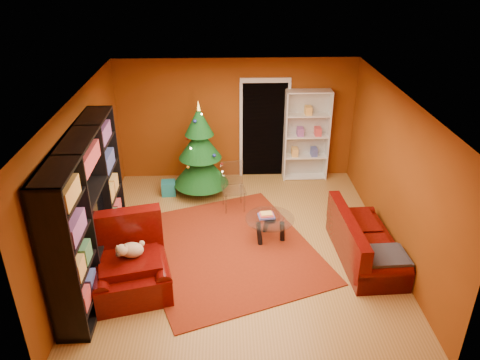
{
  "coord_description": "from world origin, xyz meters",
  "views": [
    {
      "loc": [
        -0.24,
        -6.67,
        4.62
      ],
      "look_at": [
        0.0,
        0.4,
        1.05
      ],
      "focal_mm": 35.0,
      "sensor_mm": 36.0,
      "label": 1
    }
  ],
  "objects_px": {
    "christmas_tree": "(200,150)",
    "gift_box_teal": "(169,188)",
    "coffee_table": "(269,228)",
    "rug": "(227,249)",
    "media_unit": "(88,211)",
    "gift_box_green": "(206,186)",
    "sofa": "(367,238)",
    "gift_box_red": "(204,174)",
    "dog": "(132,250)",
    "armchair": "(130,265)",
    "acrylic_chair": "(234,190)",
    "white_bookshelf": "(306,136)"
  },
  "relations": [
    {
      "from": "christmas_tree",
      "to": "gift_box_teal",
      "type": "xyz_separation_m",
      "value": [
        -0.68,
        -0.01,
        -0.83
      ]
    },
    {
      "from": "gift_box_green",
      "to": "white_bookshelf",
      "type": "bearing_deg",
      "value": 15.58
    },
    {
      "from": "christmas_tree",
      "to": "armchair",
      "type": "bearing_deg",
      "value": -106.69
    },
    {
      "from": "gift_box_green",
      "to": "white_bookshelf",
      "type": "height_order",
      "value": "white_bookshelf"
    },
    {
      "from": "coffee_table",
      "to": "sofa",
      "type": "bearing_deg",
      "value": -21.45
    },
    {
      "from": "coffee_table",
      "to": "rug",
      "type": "bearing_deg",
      "value": -159.36
    },
    {
      "from": "armchair",
      "to": "dog",
      "type": "distance_m",
      "value": 0.23
    },
    {
      "from": "coffee_table",
      "to": "acrylic_chair",
      "type": "xyz_separation_m",
      "value": [
        -0.6,
        1.07,
        0.2
      ]
    },
    {
      "from": "christmas_tree",
      "to": "white_bookshelf",
      "type": "xyz_separation_m",
      "value": [
        2.23,
        0.68,
        0.01
      ]
    },
    {
      "from": "rug",
      "to": "coffee_table",
      "type": "bearing_deg",
      "value": 20.64
    },
    {
      "from": "media_unit",
      "to": "acrylic_chair",
      "type": "distance_m",
      "value": 2.98
    },
    {
      "from": "rug",
      "to": "media_unit",
      "type": "height_order",
      "value": "media_unit"
    },
    {
      "from": "white_bookshelf",
      "to": "acrylic_chair",
      "type": "bearing_deg",
      "value": -139.96
    },
    {
      "from": "christmas_tree",
      "to": "gift_box_teal",
      "type": "distance_m",
      "value": 1.07
    },
    {
      "from": "christmas_tree",
      "to": "dog",
      "type": "relative_size",
      "value": 5.0
    },
    {
      "from": "gift_box_red",
      "to": "armchair",
      "type": "relative_size",
      "value": 0.19
    },
    {
      "from": "gift_box_teal",
      "to": "christmas_tree",
      "type": "bearing_deg",
      "value": 0.53
    },
    {
      "from": "gift_box_green",
      "to": "dog",
      "type": "distance_m",
      "value": 3.22
    },
    {
      "from": "acrylic_chair",
      "to": "media_unit",
      "type": "bearing_deg",
      "value": -147.47
    },
    {
      "from": "media_unit",
      "to": "dog",
      "type": "relative_size",
      "value": 7.37
    },
    {
      "from": "gift_box_green",
      "to": "acrylic_chair",
      "type": "bearing_deg",
      "value": -53.03
    },
    {
      "from": "gift_box_red",
      "to": "acrylic_chair",
      "type": "xyz_separation_m",
      "value": [
        0.63,
        -1.37,
        0.31
      ]
    },
    {
      "from": "media_unit",
      "to": "christmas_tree",
      "type": "distance_m",
      "value": 3.0
    },
    {
      "from": "gift_box_green",
      "to": "sofa",
      "type": "xyz_separation_m",
      "value": [
        2.68,
        -2.41,
        0.27
      ]
    },
    {
      "from": "sofa",
      "to": "coffee_table",
      "type": "distance_m",
      "value": 1.64
    },
    {
      "from": "christmas_tree",
      "to": "armchair",
      "type": "relative_size",
      "value": 1.71
    },
    {
      "from": "media_unit",
      "to": "rug",
      "type": "bearing_deg",
      "value": 14.26
    },
    {
      "from": "gift_box_red",
      "to": "sofa",
      "type": "relative_size",
      "value": 0.12
    },
    {
      "from": "rug",
      "to": "christmas_tree",
      "type": "height_order",
      "value": "christmas_tree"
    },
    {
      "from": "gift_box_teal",
      "to": "gift_box_green",
      "type": "xyz_separation_m",
      "value": [
        0.76,
        0.08,
        -0.01
      ]
    },
    {
      "from": "gift_box_teal",
      "to": "white_bookshelf",
      "type": "distance_m",
      "value": 3.11
    },
    {
      "from": "media_unit",
      "to": "gift_box_red",
      "type": "bearing_deg",
      "value": 63.57
    },
    {
      "from": "gift_box_red",
      "to": "rug",
      "type": "bearing_deg",
      "value": -79.59
    },
    {
      "from": "gift_box_green",
      "to": "gift_box_teal",
      "type": "bearing_deg",
      "value": -173.66
    },
    {
      "from": "christmas_tree",
      "to": "gift_box_teal",
      "type": "relative_size",
      "value": 7.05
    },
    {
      "from": "gift_box_red",
      "to": "armchair",
      "type": "bearing_deg",
      "value": -103.89
    },
    {
      "from": "gift_box_teal",
      "to": "dog",
      "type": "distance_m",
      "value": 3.0
    },
    {
      "from": "media_unit",
      "to": "gift_box_green",
      "type": "relative_size",
      "value": 11.54
    },
    {
      "from": "gift_box_red",
      "to": "dog",
      "type": "bearing_deg",
      "value": -103.57
    },
    {
      "from": "gift_box_teal",
      "to": "gift_box_red",
      "type": "xyz_separation_m",
      "value": [
        0.69,
        0.7,
        -0.03
      ]
    },
    {
      "from": "media_unit",
      "to": "sofa",
      "type": "xyz_separation_m",
      "value": [
        4.29,
        0.24,
        -0.73
      ]
    },
    {
      "from": "rug",
      "to": "gift_box_teal",
      "type": "height_order",
      "value": "gift_box_teal"
    },
    {
      "from": "armchair",
      "to": "acrylic_chair",
      "type": "distance_m",
      "value": 2.81
    },
    {
      "from": "gift_box_teal",
      "to": "gift_box_green",
      "type": "bearing_deg",
      "value": 6.34
    },
    {
      "from": "rug",
      "to": "sofa",
      "type": "bearing_deg",
      "value": -8.08
    },
    {
      "from": "media_unit",
      "to": "white_bookshelf",
      "type": "height_order",
      "value": "media_unit"
    },
    {
      "from": "christmas_tree",
      "to": "gift_box_green",
      "type": "xyz_separation_m",
      "value": [
        0.09,
        0.08,
        -0.84
      ]
    },
    {
      "from": "dog",
      "to": "coffee_table",
      "type": "height_order",
      "value": "dog"
    },
    {
      "from": "white_bookshelf",
      "to": "gift_box_green",
      "type": "bearing_deg",
      "value": -164.73
    },
    {
      "from": "media_unit",
      "to": "armchair",
      "type": "relative_size",
      "value": 2.52
    }
  ]
}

